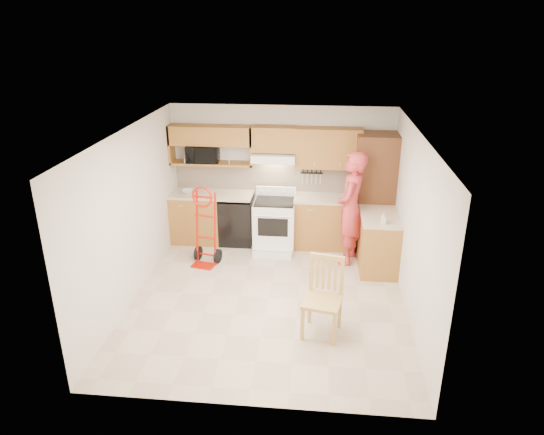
# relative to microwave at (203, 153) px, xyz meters

# --- Properties ---
(floor) EXTENTS (4.00, 4.50, 0.02)m
(floor) POSITION_rel_microwave_xyz_m (1.40, -2.08, -1.66)
(floor) COLOR #C5B49A
(floor) RESTS_ON ground
(ceiling) EXTENTS (4.00, 4.50, 0.02)m
(ceiling) POSITION_rel_microwave_xyz_m (1.40, -2.08, 0.86)
(ceiling) COLOR white
(ceiling) RESTS_ON ground
(wall_back) EXTENTS (4.00, 0.02, 2.50)m
(wall_back) POSITION_rel_microwave_xyz_m (1.40, 0.17, -0.40)
(wall_back) COLOR silver
(wall_back) RESTS_ON ground
(wall_front) EXTENTS (4.00, 0.02, 2.50)m
(wall_front) POSITION_rel_microwave_xyz_m (1.40, -4.34, -0.40)
(wall_front) COLOR silver
(wall_front) RESTS_ON ground
(wall_left) EXTENTS (0.02, 4.50, 2.50)m
(wall_left) POSITION_rel_microwave_xyz_m (-0.61, -2.08, -0.40)
(wall_left) COLOR silver
(wall_left) RESTS_ON ground
(wall_right) EXTENTS (0.02, 4.50, 2.50)m
(wall_right) POSITION_rel_microwave_xyz_m (3.41, -2.08, -0.40)
(wall_right) COLOR silver
(wall_right) RESTS_ON ground
(backsplash) EXTENTS (3.92, 0.03, 0.55)m
(backsplash) POSITION_rel_microwave_xyz_m (1.40, 0.15, -0.45)
(backsplash) COLOR beige
(backsplash) RESTS_ON wall_back
(lower_cab_left) EXTENTS (0.90, 0.60, 0.90)m
(lower_cab_left) POSITION_rel_microwave_xyz_m (-0.15, -0.14, -1.20)
(lower_cab_left) COLOR #955C21
(lower_cab_left) RESTS_ON ground
(dishwasher) EXTENTS (0.60, 0.60, 0.85)m
(dishwasher) POSITION_rel_microwave_xyz_m (0.60, -0.14, -1.22)
(dishwasher) COLOR black
(dishwasher) RESTS_ON ground
(lower_cab_right) EXTENTS (1.14, 0.60, 0.90)m
(lower_cab_right) POSITION_rel_microwave_xyz_m (2.23, -0.14, -1.20)
(lower_cab_right) COLOR #955C21
(lower_cab_right) RESTS_ON ground
(countertop_left) EXTENTS (1.50, 0.63, 0.04)m
(countertop_left) POSITION_rel_microwave_xyz_m (0.15, -0.13, -0.73)
(countertop_left) COLOR beige
(countertop_left) RESTS_ON lower_cab_left
(countertop_right) EXTENTS (1.14, 0.63, 0.04)m
(countertop_right) POSITION_rel_microwave_xyz_m (2.23, -0.13, -0.73)
(countertop_right) COLOR beige
(countertop_right) RESTS_ON lower_cab_right
(cab_return_right) EXTENTS (0.60, 1.00, 0.90)m
(cab_return_right) POSITION_rel_microwave_xyz_m (3.10, -0.94, -1.20)
(cab_return_right) COLOR #955C21
(cab_return_right) RESTS_ON ground
(countertop_return) EXTENTS (0.63, 1.00, 0.04)m
(countertop_return) POSITION_rel_microwave_xyz_m (3.10, -0.94, -0.73)
(countertop_return) COLOR beige
(countertop_return) RESTS_ON cab_return_right
(pantry_tall) EXTENTS (0.70, 0.60, 2.10)m
(pantry_tall) POSITION_rel_microwave_xyz_m (3.05, -0.14, -0.60)
(pantry_tall) COLOR #5B3318
(pantry_tall) RESTS_ON ground
(upper_cab_left) EXTENTS (1.50, 0.33, 0.34)m
(upper_cab_left) POSITION_rel_microwave_xyz_m (0.15, 0.00, 0.33)
(upper_cab_left) COLOR #955C21
(upper_cab_left) RESTS_ON wall_back
(upper_shelf_mw) EXTENTS (1.50, 0.33, 0.04)m
(upper_shelf_mw) POSITION_rel_microwave_xyz_m (0.15, 0.00, -0.18)
(upper_shelf_mw) COLOR #955C21
(upper_shelf_mw) RESTS_ON wall_back
(upper_cab_center) EXTENTS (0.76, 0.33, 0.44)m
(upper_cab_center) POSITION_rel_microwave_xyz_m (1.28, 0.00, 0.29)
(upper_cab_center) COLOR #955C21
(upper_cab_center) RESTS_ON wall_back
(upper_cab_right) EXTENTS (1.14, 0.33, 0.70)m
(upper_cab_right) POSITION_rel_microwave_xyz_m (2.23, 0.00, 0.15)
(upper_cab_right) COLOR #955C21
(upper_cab_right) RESTS_ON wall_back
(range_hood) EXTENTS (0.76, 0.46, 0.14)m
(range_hood) POSITION_rel_microwave_xyz_m (1.28, -0.06, -0.02)
(range_hood) COLOR white
(range_hood) RESTS_ON wall_back
(knife_strip) EXTENTS (0.40, 0.05, 0.29)m
(knife_strip) POSITION_rel_microwave_xyz_m (1.95, 0.12, -0.41)
(knife_strip) COLOR black
(knife_strip) RESTS_ON backsplash
(microwave) EXTENTS (0.61, 0.44, 0.32)m
(microwave) POSITION_rel_microwave_xyz_m (0.00, 0.00, 0.00)
(microwave) COLOR black
(microwave) RESTS_ON upper_shelf_mw
(range) EXTENTS (0.73, 0.96, 1.07)m
(range) POSITION_rel_microwave_xyz_m (1.32, -0.38, -1.11)
(range) COLOR white
(range) RESTS_ON ground
(person) EXTENTS (0.61, 0.79, 1.93)m
(person) POSITION_rel_microwave_xyz_m (2.63, -0.74, -0.68)
(person) COLOR #C7363B
(person) RESTS_ON ground
(hand_truck) EXTENTS (0.57, 0.54, 1.25)m
(hand_truck) POSITION_rel_microwave_xyz_m (0.22, -1.09, -1.02)
(hand_truck) COLOR #BD1506
(hand_truck) RESTS_ON ground
(dining_chair) EXTENTS (0.57, 0.61, 1.06)m
(dining_chair) POSITION_rel_microwave_xyz_m (2.19, -2.92, -1.12)
(dining_chair) COLOR tan
(dining_chair) RESTS_ON ground
(soap_bottle) EXTENTS (0.08, 0.08, 0.18)m
(soap_bottle) POSITION_rel_microwave_xyz_m (3.10, -1.27, -0.62)
(soap_bottle) COLOR white
(soap_bottle) RESTS_ON countertop_return
(bowl) EXTENTS (0.25, 0.25, 0.05)m
(bowl) POSITION_rel_microwave_xyz_m (-0.29, -0.14, -0.68)
(bowl) COLOR white
(bowl) RESTS_ON countertop_left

